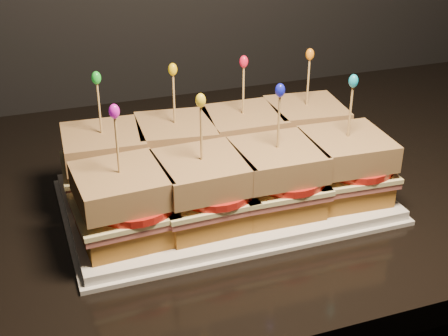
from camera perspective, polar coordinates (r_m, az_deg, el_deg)
name	(u,v)px	position (r m, az deg, el deg)	size (l,w,h in m)	color
platter	(224,198)	(0.85, 0.00, -2.76)	(0.41, 0.26, 0.02)	white
platter_rim	(224,202)	(0.85, 0.00, -3.11)	(0.43, 0.27, 0.01)	white
sandwich_0_bread_bot	(106,181)	(0.86, -10.70, -1.19)	(0.10, 0.10, 0.03)	brown
sandwich_0_ham	(105,169)	(0.85, -10.80, -0.13)	(0.11, 0.11, 0.01)	#B0574C
sandwich_0_cheese	(105,165)	(0.85, -10.84, 0.29)	(0.11, 0.11, 0.01)	#F5EEA7
sandwich_0_tomato	(114,160)	(0.84, -10.01, 0.70)	(0.10, 0.10, 0.01)	red
sandwich_0_bread_top	(103,145)	(0.83, -11.01, 2.09)	(0.10, 0.10, 0.03)	#672C0D
sandwich_0_pick	(100,111)	(0.82, -11.31, 5.10)	(0.00, 0.00, 0.09)	tan
sandwich_0_frill	(96,78)	(0.80, -11.60, 8.08)	(0.01, 0.01, 0.02)	green
sandwich_1_bread_bot	(177,170)	(0.88, -4.35, -0.17)	(0.10, 0.10, 0.03)	brown
sandwich_1_ham	(176,158)	(0.87, -4.39, 0.88)	(0.11, 0.11, 0.01)	#B0574C
sandwich_1_cheese	(176,154)	(0.86, -4.41, 1.29)	(0.11, 0.11, 0.01)	#F5EEA7
sandwich_1_tomato	(185,150)	(0.86, -3.55, 1.70)	(0.10, 0.10, 0.01)	red
sandwich_1_bread_top	(175,135)	(0.85, -4.48, 3.07)	(0.10, 0.10, 0.03)	#672C0D
sandwich_1_pick	(174,102)	(0.83, -4.59, 6.04)	(0.00, 0.00, 0.09)	tan
sandwich_1_frill	(173,69)	(0.82, -4.71, 8.98)	(0.01, 0.01, 0.02)	yellow
sandwich_2_bread_bot	(242,159)	(0.90, 1.68, 0.79)	(0.10, 0.10, 0.03)	brown
sandwich_2_ham	(242,148)	(0.90, 1.70, 1.82)	(0.11, 0.11, 0.01)	#B0574C
sandwich_2_cheese	(243,144)	(0.89, 1.71, 2.23)	(0.11, 0.11, 0.01)	#F5EEA7
sandwich_2_tomato	(252,140)	(0.89, 2.57, 2.62)	(0.10, 0.10, 0.01)	red
sandwich_2_bread_top	(243,125)	(0.88, 1.73, 3.96)	(0.10, 0.10, 0.03)	#672C0D
sandwich_2_pick	(243,93)	(0.86, 1.78, 6.85)	(0.00, 0.00, 0.09)	tan
sandwich_2_frill	(244,62)	(0.85, 1.82, 9.70)	(0.01, 0.01, 0.02)	red
sandwich_3_bread_bot	(304,150)	(0.94, 7.31, 1.69)	(0.10, 0.10, 0.03)	brown
sandwich_3_ham	(304,139)	(0.93, 7.37, 2.68)	(0.11, 0.11, 0.01)	#B0574C
sandwich_3_cheese	(305,134)	(0.93, 7.39, 3.07)	(0.11, 0.11, 0.01)	#F5EEA7
sandwich_3_tomato	(314,130)	(0.93, 8.25, 3.45)	(0.10, 0.10, 0.01)	red
sandwich_3_bread_top	(306,116)	(0.92, 7.50, 4.74)	(0.10, 0.10, 0.03)	#672C0D
sandwich_3_pick	(308,85)	(0.90, 7.68, 7.53)	(0.00, 0.00, 0.09)	tan
sandwich_3_frill	(310,54)	(0.89, 7.86, 10.26)	(0.01, 0.01, 0.02)	orange
sandwich_4_bread_bot	(124,225)	(0.76, -9.12, -5.21)	(0.10, 0.10, 0.03)	brown
sandwich_4_ham	(123,213)	(0.75, -9.22, -4.05)	(0.11, 0.11, 0.01)	#B0574C
sandwich_4_cheese	(123,208)	(0.74, -9.26, -3.59)	(0.11, 0.11, 0.01)	#F5EEA7
sandwich_4_tomato	(133,203)	(0.74, -8.30, -3.16)	(0.10, 0.10, 0.01)	red
sandwich_4_bread_top	(121,186)	(0.73, -9.43, -1.61)	(0.10, 0.10, 0.03)	#672C0D
sandwich_4_pick	(117,149)	(0.71, -9.72, 1.75)	(0.00, 0.00, 0.09)	tan
sandwich_4_frill	(114,111)	(0.69, -10.01, 5.13)	(0.01, 0.01, 0.02)	#D716CC
sandwich_5_bread_bot	(203,211)	(0.78, -1.96, -3.96)	(0.10, 0.10, 0.03)	brown
sandwich_5_ham	(202,199)	(0.77, -1.99, -2.81)	(0.11, 0.11, 0.01)	#B0574C
sandwich_5_cheese	(202,194)	(0.76, -1.99, -2.36)	(0.11, 0.11, 0.01)	#F5EEA7
sandwich_5_tomato	(213,189)	(0.76, -1.00, -1.93)	(0.10, 0.10, 0.01)	red
sandwich_5_bread_top	(202,172)	(0.75, -2.03, -0.40)	(0.10, 0.10, 0.03)	#672C0D
sandwich_5_pick	(201,136)	(0.73, -2.09, 2.90)	(0.00, 0.00, 0.09)	tan
sandwich_5_frill	(201,100)	(0.71, -2.15, 6.20)	(0.01, 0.01, 0.02)	yellow
sandwich_6_bread_bot	(275,198)	(0.81, 4.72, -2.73)	(0.10, 0.10, 0.03)	brown
sandwich_6_ham	(276,186)	(0.80, 4.77, -1.61)	(0.11, 0.11, 0.01)	#B0574C
sandwich_6_cheese	(276,181)	(0.80, 4.79, -1.17)	(0.11, 0.11, 0.01)	#F5EEA7
sandwich_6_tomato	(287,176)	(0.79, 5.78, -0.75)	(0.10, 0.10, 0.01)	red
sandwich_6_bread_top	(277,160)	(0.78, 4.87, 0.72)	(0.10, 0.10, 0.03)	#672C0D
sandwich_6_pick	(279,125)	(0.76, 5.01, 3.92)	(0.00, 0.00, 0.09)	tan
sandwich_6_frill	(280,90)	(0.75, 5.15, 7.10)	(0.01, 0.01, 0.02)	#1218CC
sandwich_7_bread_bot	(343,185)	(0.85, 10.83, -1.57)	(0.10, 0.10, 0.03)	brown
sandwich_7_ham	(344,174)	(0.84, 10.94, -0.50)	(0.11, 0.11, 0.01)	#B0574C
sandwich_7_cheese	(345,169)	(0.84, 10.98, -0.07)	(0.11, 0.11, 0.01)	#F5EEA7
sandwich_7_tomato	(356,164)	(0.84, 11.94, 0.33)	(0.10, 0.10, 0.01)	red
sandwich_7_bread_top	(347,149)	(0.82, 11.15, 1.74)	(0.10, 0.10, 0.03)	#672C0D
sandwich_7_pick	(350,115)	(0.81, 11.45, 4.79)	(0.00, 0.00, 0.09)	tan
sandwich_7_frill	(353,81)	(0.79, 11.75, 7.80)	(0.01, 0.01, 0.02)	#14A1C5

